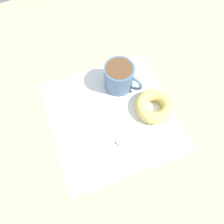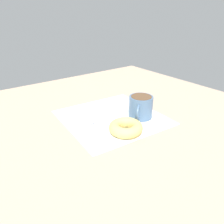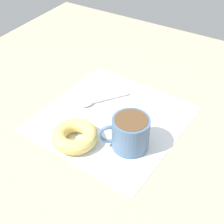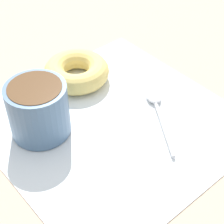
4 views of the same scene
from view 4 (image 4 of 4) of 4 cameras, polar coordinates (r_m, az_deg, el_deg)
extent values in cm
cube|color=tan|center=(58.98, -2.19, -1.59)|extent=(120.00, 120.00, 2.00)
cube|color=white|center=(57.28, 0.00, -1.59)|extent=(37.21, 37.21, 0.30)
cylinder|color=slate|center=(54.20, -11.15, 0.34)|extent=(8.72, 8.72, 8.04)
cylinder|color=brown|center=(51.77, -11.70, 3.49)|extent=(7.52, 7.52, 0.60)
torus|color=slate|center=(57.63, -9.76, 3.51)|extent=(3.94, 4.87, 5.40)
torus|color=#E5C66B|center=(64.46, -5.41, 6.21)|extent=(11.11, 11.11, 3.54)
ellipsoid|color=silver|center=(61.36, 6.36, 2.40)|extent=(4.32, 4.09, 0.90)
cylinder|color=silver|center=(56.44, 7.88, -2.32)|extent=(9.75, 7.56, 0.56)
camera|label=1|loc=(0.59, 43.85, 52.57)|focal=35.00mm
camera|label=2|loc=(1.14, -6.79, 40.76)|focal=35.00mm
camera|label=3|loc=(0.82, -61.66, 35.89)|focal=50.00mm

